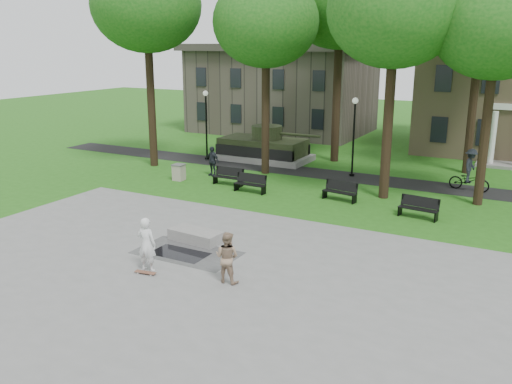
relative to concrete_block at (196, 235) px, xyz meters
The scene contains 25 objects.
ground 2.13m from the concrete_block, 47.54° to the left, with size 120.00×120.00×0.00m, color #215614.
plaza 3.73m from the concrete_block, 67.39° to the right, with size 22.00×16.00×0.02m, color gray.
footpath 13.64m from the concrete_block, 83.98° to the left, with size 44.00×2.60×0.01m, color black.
building_left 29.84m from the concrete_block, 108.83° to the left, with size 15.00×10.00×7.20m, color #4C443D.
tree_0 17.86m from the concrete_block, 135.01° to the left, with size 6.80×6.80×12.97m.
tree_1 15.19m from the concrete_block, 104.27° to the left, with size 6.20×6.20×11.63m.
tree_2 14.42m from the concrete_block, 63.90° to the left, with size 6.60×6.60×12.16m.
tree_3 16.77m from the concrete_block, 49.55° to the left, with size 6.00×6.00×11.19m.
tree_4 20.29m from the concrete_block, 91.85° to the left, with size 7.20×7.20×13.50m.
tree_5 21.86m from the concrete_block, 66.30° to the left, with size 6.40×6.40×12.44m.
lamp_left 16.50m from the concrete_block, 121.72° to the left, with size 0.36×0.36×4.73m.
lamp_mid 14.23m from the concrete_block, 82.07° to the left, with size 0.36×0.36×4.73m.
tank_monument 16.37m from the concrete_block, 107.89° to the left, with size 7.45×3.40×2.40m.
puddle 1.51m from the concrete_block, 80.58° to the right, with size 2.20×1.20×0.00m, color black.
concrete_block is the anchor object (origin of this frame).
skateboard 3.60m from the concrete_block, 84.84° to the right, with size 0.78×0.20×0.07m, color brown.
skateboarder 3.39m from the concrete_block, 86.33° to the right, with size 0.72×0.47×1.96m, color silver.
friend_watching 4.25m from the concrete_block, 41.09° to the right, with size 0.86×0.67×1.76m, color #957960.
pedestrian_walker 11.42m from the concrete_block, 119.41° to the left, with size 1.06×0.44×1.81m, color black.
cyclist 16.19m from the concrete_block, 57.64° to the left, with size 2.21×1.28×2.32m.
park_bench_0 9.23m from the concrete_block, 112.71° to the left, with size 1.81×0.55×1.00m.
park_bench_1 7.90m from the concrete_block, 102.49° to the left, with size 1.81×0.55×1.00m.
park_bench_2 9.03m from the concrete_block, 69.86° to the left, with size 1.85×0.79×1.00m.
park_bench_3 10.40m from the concrete_block, 45.52° to the left, with size 1.84×0.75×1.00m.
trash_bin 10.48m from the concrete_block, 129.88° to the left, with size 0.70×0.70×0.96m.
Camera 1 is at (10.56, -18.67, 7.75)m, focal length 38.00 mm.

